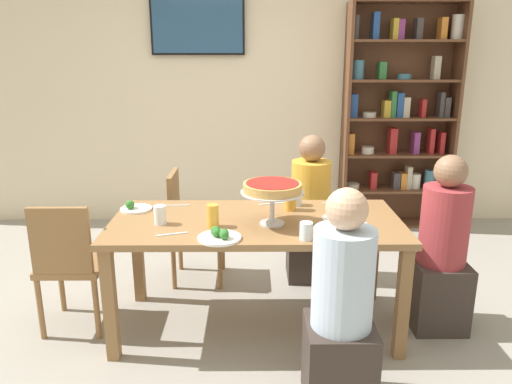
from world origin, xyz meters
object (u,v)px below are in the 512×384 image
at_px(television, 198,26).
at_px(salad_plate_spare, 134,207).
at_px(bookshelf, 399,115).
at_px(chair_head_west, 70,260).
at_px(salad_plate_near_diner, 338,217).
at_px(water_glass_clear_spare, 306,231).
at_px(diner_near_right, 341,317).
at_px(chair_far_left, 189,221).
at_px(salad_plate_far_diner, 220,236).
at_px(deep_dish_pizza_stand, 272,189).
at_px(cutlery_knife_far, 176,205).
at_px(water_glass_clear_far, 160,215).
at_px(cutlery_knife_near, 172,234).
at_px(cutlery_fork_near, 335,203).
at_px(diner_far_right, 310,219).
at_px(beer_glass_amber_short, 213,216).
at_px(diner_head_east, 441,256).
at_px(water_glass_clear_near, 297,199).
at_px(cutlery_spare_fork, 272,204).
at_px(beer_glass_amber_tall, 290,198).
at_px(dining_table, 256,233).
at_px(cutlery_fork_far, 332,234).

distance_m(television, salad_plate_spare, 2.29).
bearing_deg(bookshelf, chair_head_west, -141.90).
relative_size(salad_plate_near_diner, water_glass_clear_spare, 2.19).
relative_size(diner_near_right, water_glass_clear_spare, 11.43).
relative_size(chair_far_left, salad_plate_far_diner, 3.54).
xyz_separation_m(bookshelf, chair_head_west, (-2.62, -2.05, -0.65)).
xyz_separation_m(chair_far_left, salad_plate_far_diner, (0.31, -1.04, 0.28)).
distance_m(television, chair_far_left, 2.06).
bearing_deg(deep_dish_pizza_stand, cutlery_knife_far, 149.36).
xyz_separation_m(diner_near_right, water_glass_clear_far, (-0.99, 0.67, 0.31)).
bearing_deg(cutlery_knife_near, salad_plate_spare, 107.38).
relative_size(cutlery_fork_near, cutlery_knife_near, 1.00).
height_order(diner_far_right, cutlery_knife_far, diner_far_right).
relative_size(bookshelf, beer_glass_amber_short, 16.06).
relative_size(diner_head_east, water_glass_clear_near, 12.26).
bearing_deg(beer_glass_amber_short, chair_far_left, 107.13).
bearing_deg(bookshelf, cutlery_knife_near, -130.40).
xyz_separation_m(salad_plate_near_diner, beer_glass_amber_short, (-0.77, -0.10, 0.05)).
relative_size(deep_dish_pizza_stand, beer_glass_amber_short, 2.75).
height_order(diner_far_right, cutlery_spare_fork, diner_far_right).
xyz_separation_m(beer_glass_amber_short, cutlery_knife_near, (-0.23, -0.13, -0.07)).
bearing_deg(television, beer_glass_amber_short, -82.67).
height_order(beer_glass_amber_tall, cutlery_knife_near, beer_glass_amber_tall).
distance_m(dining_table, diner_near_right, 0.87).
distance_m(dining_table, diner_far_right, 0.86).
bearing_deg(television, chair_far_left, -88.70).
height_order(deep_dish_pizza_stand, water_glass_clear_spare, deep_dish_pizza_stand).
bearing_deg(chair_head_west, cutlery_knife_near, -17.46).
height_order(bookshelf, cutlery_fork_far, bookshelf).
bearing_deg(water_glass_clear_far, chair_far_left, 85.15).
xyz_separation_m(beer_glass_amber_tall, water_glass_clear_spare, (0.05, -0.53, -0.03)).
height_order(bookshelf, water_glass_clear_spare, bookshelf).
relative_size(television, cutlery_knife_near, 5.04).
relative_size(deep_dish_pizza_stand, cutlery_fork_far, 2.11).
relative_size(television, cutlery_fork_near, 5.04).
relative_size(salad_plate_spare, cutlery_fork_near, 1.16).
xyz_separation_m(deep_dish_pizza_stand, water_glass_clear_near, (0.18, 0.38, -0.17)).
distance_m(salad_plate_far_diner, cutlery_spare_fork, 0.73).
height_order(diner_near_right, water_glass_clear_near, diner_near_right).
bearing_deg(salad_plate_near_diner, diner_head_east, 1.52).
bearing_deg(cutlery_fork_far, deep_dish_pizza_stand, 169.87).
height_order(salad_plate_near_diner, salad_plate_spare, same).
xyz_separation_m(salad_plate_far_diner, beer_glass_amber_short, (-0.05, 0.21, 0.05)).
distance_m(chair_head_west, cutlery_fork_near, 1.78).
bearing_deg(salad_plate_spare, salad_plate_far_diner, -41.57).
relative_size(diner_head_east, water_glass_clear_far, 9.83).
bearing_deg(television, water_glass_clear_far, -90.90).
relative_size(deep_dish_pizza_stand, salad_plate_spare, 1.82).
bearing_deg(diner_far_right, bookshelf, 141.42).
bearing_deg(cutlery_knife_near, chair_head_west, 144.71).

